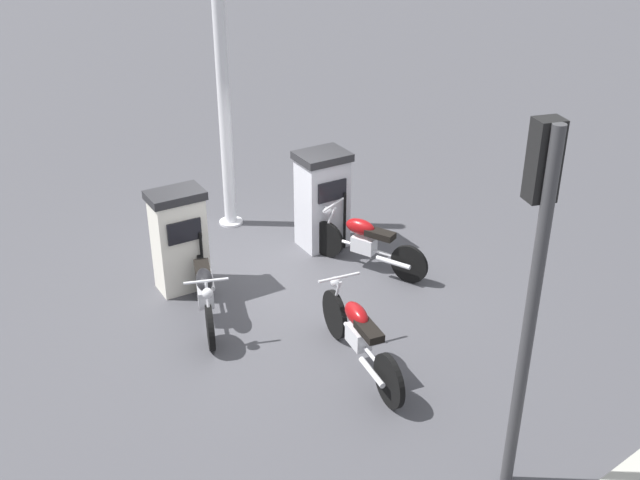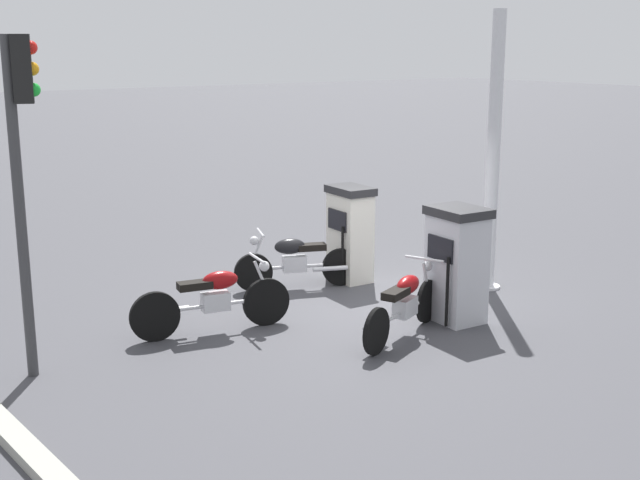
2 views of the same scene
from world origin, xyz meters
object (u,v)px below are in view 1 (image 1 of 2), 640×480
motorcycle_near_pump (205,291)px  motorcycle_far_pump (365,241)px  fuel_pump_far (322,199)px  fuel_pump_near (179,240)px  roadside_traffic_light (535,254)px  canopy_support_pole (224,109)px  motorcycle_extra (359,335)px

motorcycle_near_pump → motorcycle_far_pump: 2.63m
fuel_pump_far → motorcycle_near_pump: bearing=-69.0°
fuel_pump_near → motorcycle_far_pump: bearing=68.6°
roadside_traffic_light → canopy_support_pole: (-6.78, 0.39, -0.57)m
motorcycle_extra → motorcycle_far_pump: bearing=142.1°
fuel_pump_near → motorcycle_extra: bearing=19.1°
fuel_pump_far → canopy_support_pole: canopy_support_pole is taller
fuel_pump_far → canopy_support_pole: size_ratio=0.38×
canopy_support_pole → fuel_pump_far: bearing=30.0°
fuel_pump_near → motorcycle_near_pump: fuel_pump_near is taller
motorcycle_far_pump → canopy_support_pole: bearing=-158.6°
canopy_support_pole → motorcycle_far_pump: bearing=21.4°
motorcycle_far_pump → roadside_traffic_light: bearing=-17.8°
motorcycle_near_pump → motorcycle_extra: 2.27m
fuel_pump_near → fuel_pump_far: bearing=90.0°
canopy_support_pole → roadside_traffic_light: bearing=-3.3°
fuel_pump_near → fuel_pump_far: fuel_pump_far is taller
fuel_pump_near → motorcycle_far_pump: (1.00, 2.54, -0.31)m
canopy_support_pole → fuel_pump_near: bearing=-45.9°
fuel_pump_far → motorcycle_far_pump: bearing=6.1°
motorcycle_far_pump → fuel_pump_near: bearing=-111.4°
motorcycle_far_pump → canopy_support_pole: 3.11m
fuel_pump_near → roadside_traffic_light: size_ratio=0.40×
fuel_pump_far → roadside_traffic_light: (5.27, -1.26, 1.79)m
motorcycle_far_pump → motorcycle_near_pump: bearing=-90.5°
fuel_pump_far → fuel_pump_near: bearing=-90.0°
motorcycle_near_pump → canopy_support_pole: (-2.48, 1.65, 1.58)m
motorcycle_near_pump → canopy_support_pole: bearing=146.4°
fuel_pump_far → motorcycle_extra: 3.29m
roadside_traffic_light → motorcycle_near_pump: bearing=-163.7°
motorcycle_near_pump → canopy_support_pole: canopy_support_pole is taller
fuel_pump_near → motorcycle_near_pump: bearing=-5.4°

